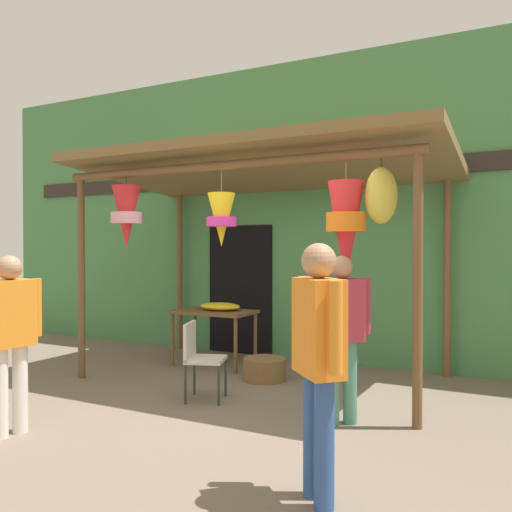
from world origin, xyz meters
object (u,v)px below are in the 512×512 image
display_table (214,317)px  customer_foreground (341,325)px  vendor_in_orange (10,330)px  wicker_basket_by_table (264,369)px  shopper_by_bananas (319,349)px  flower_heap_on_table (221,306)px  folding_chair (199,354)px

display_table → customer_foreground: customer_foreground is taller
customer_foreground → vendor_in_orange: bearing=-147.7°
wicker_basket_by_table → customer_foreground: bearing=-40.4°
shopper_by_bananas → display_table: bearing=130.9°
flower_heap_on_table → customer_foreground: size_ratio=0.38×
display_table → flower_heap_on_table: (0.08, 0.06, 0.15)m
vendor_in_orange → customer_foreground: bearing=32.3°
folding_chair → wicker_basket_by_table: 1.18m
flower_heap_on_table → customer_foreground: 2.79m
display_table → flower_heap_on_table: flower_heap_on_table is taller
folding_chair → vendor_in_orange: (-0.89, -1.66, 0.43)m
display_table → folding_chair: bearing=-64.1°
flower_heap_on_table → wicker_basket_by_table: bearing=-26.9°
wicker_basket_by_table → flower_heap_on_table: bearing=153.1°
flower_heap_on_table → display_table: bearing=-143.5°
wicker_basket_by_table → vendor_in_orange: vendor_in_orange is taller
flower_heap_on_table → wicker_basket_by_table: size_ratio=1.13×
display_table → folding_chair: (0.73, -1.50, -0.17)m
folding_chair → vendor_in_orange: size_ratio=0.53×
folding_chair → customer_foreground: (1.62, -0.07, 0.42)m
display_table → flower_heap_on_table: size_ratio=1.86×
wicker_basket_by_table → shopper_by_bananas: size_ratio=0.32×
display_table → vendor_in_orange: bearing=-93.0°
flower_heap_on_table → folding_chair: (0.65, -1.55, -0.32)m
customer_foreground → wicker_basket_by_table: bearing=139.6°
folding_chair → wicker_basket_by_table: folding_chair is taller
display_table → shopper_by_bananas: (2.68, -3.09, 0.32)m
shopper_by_bananas → wicker_basket_by_table: bearing=122.3°
vendor_in_orange → customer_foreground: 2.98m
display_table → shopper_by_bananas: 4.10m
wicker_basket_by_table → customer_foreground: customer_foreground is taller
flower_heap_on_table → vendor_in_orange: bearing=-94.3°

